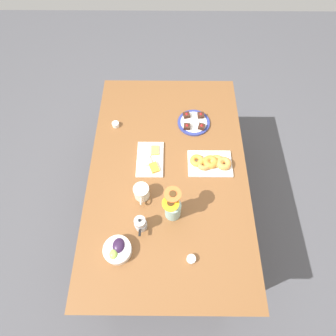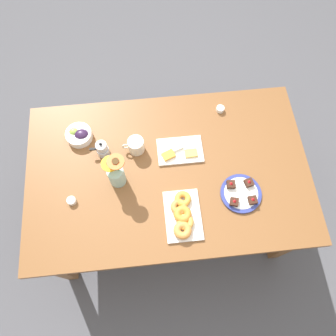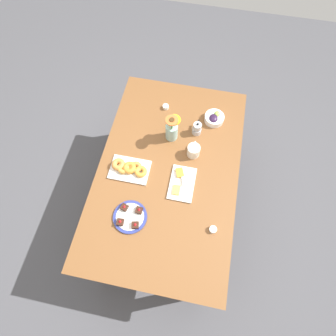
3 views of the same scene
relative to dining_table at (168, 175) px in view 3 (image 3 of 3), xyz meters
name	(u,v)px [view 3 (image 3 of 3)]	position (x,y,z in m)	size (l,w,h in m)	color
ground_plane	(168,202)	(0.00, 0.00, -0.65)	(6.00, 6.00, 0.00)	#4C4C51
dining_table	(168,175)	(0.00, 0.00, 0.00)	(1.60, 1.00, 0.74)	brown
coffee_mug	(194,151)	(0.17, -0.15, 0.13)	(0.13, 0.09, 0.10)	silver
grape_bowl	(214,118)	(0.49, -0.27, 0.12)	(0.15, 0.15, 0.07)	white
cheese_platter	(182,183)	(-0.08, -0.11, 0.10)	(0.26, 0.17, 0.03)	white
croissant_platter	(129,168)	(-0.05, 0.27, 0.11)	(0.19, 0.29, 0.05)	white
jam_cup_honey	(213,229)	(-0.36, -0.37, 0.10)	(0.05, 0.05, 0.03)	white
jam_cup_berry	(166,107)	(0.54, 0.13, 0.10)	(0.05, 0.05, 0.03)	white
dessert_plate	(130,217)	(-0.38, 0.18, 0.10)	(0.22, 0.22, 0.05)	navy
flower_vase	(172,130)	(0.28, 0.03, 0.17)	(0.12, 0.10, 0.25)	#99C1B7
moka_pot	(197,129)	(0.36, -0.15, 0.13)	(0.11, 0.07, 0.12)	#B7B7BC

